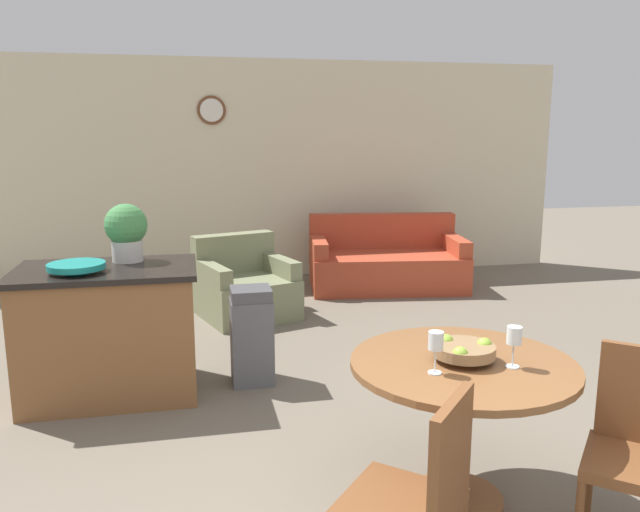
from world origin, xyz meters
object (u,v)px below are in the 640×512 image
(wine_glass_right, at_px, (514,337))
(trash_bin, at_px, (252,336))
(wine_glass_left, at_px, (436,343))
(kitchen_island, at_px, (110,332))
(teal_bowl, at_px, (76,266))
(dining_chair_near_left, at_px, (419,494))
(dining_chair_near_right, at_px, (639,443))
(couch, at_px, (386,263))
(potted_plant, at_px, (126,230))
(armchair, at_px, (245,289))
(dining_table, at_px, (462,394))
(fruit_bowl, at_px, (464,350))

(wine_glass_right, relative_size, trash_bin, 0.27)
(wine_glass_left, bearing_deg, kitchen_island, 131.43)
(teal_bowl, bearing_deg, dining_chair_near_left, -55.61)
(dining_chair_near_right, height_order, wine_glass_left, wine_glass_left)
(dining_chair_near_left, xyz_separation_m, dining_chair_near_right, (1.08, 0.17, 0.00))
(dining_chair_near_right, height_order, couch, dining_chair_near_right)
(dining_chair_near_left, bearing_deg, dining_chair_near_right, -39.51)
(dining_chair_near_left, distance_m, potted_plant, 2.91)
(kitchen_island, height_order, armchair, kitchen_island)
(kitchen_island, xyz_separation_m, couch, (2.85, 2.61, -0.17))
(dining_table, height_order, potted_plant, potted_plant)
(fruit_bowl, height_order, kitchen_island, kitchen_island)
(dining_chair_near_right, height_order, potted_plant, potted_plant)
(dining_chair_near_right, bearing_deg, dining_chair_near_left, 50.49)
(armchair, bearing_deg, fruit_bowl, -96.21)
(dining_table, distance_m, dining_chair_near_right, 0.78)
(dining_chair_near_right, distance_m, teal_bowl, 3.37)
(fruit_bowl, height_order, armchair, fruit_bowl)
(wine_glass_right, xyz_separation_m, trash_bin, (-1.03, 1.87, -0.54))
(dining_table, relative_size, couch, 0.57)
(dining_chair_near_right, xyz_separation_m, armchair, (-1.36, 3.93, -0.21))
(potted_plant, xyz_separation_m, armchair, (0.96, 1.55, -0.86))
(dining_table, distance_m, wine_glass_right, 0.39)
(dining_chair_near_right, xyz_separation_m, kitchen_island, (-2.45, 2.19, -0.03))
(potted_plant, bearing_deg, dining_table, -48.76)
(kitchen_island, relative_size, couch, 0.64)
(dining_table, xyz_separation_m, dining_chair_near_right, (0.63, -0.45, -0.09))
(potted_plant, relative_size, couch, 0.22)
(dining_chair_near_left, xyz_separation_m, potted_plant, (-1.24, 2.56, 0.65))
(fruit_bowl, distance_m, armchair, 3.59)
(dining_chair_near_left, bearing_deg, dining_table, 5.49)
(potted_plant, bearing_deg, teal_bowl, -133.01)
(fruit_bowl, xyz_separation_m, wine_glass_left, (-0.19, -0.12, 0.09))
(dining_chair_near_right, distance_m, couch, 4.82)
(dining_table, relative_size, potted_plant, 2.63)
(teal_bowl, bearing_deg, kitchen_island, 36.31)
(teal_bowl, relative_size, armchair, 0.34)
(dining_chair_near_right, relative_size, potted_plant, 2.17)
(dining_table, distance_m, kitchen_island, 2.52)
(potted_plant, bearing_deg, dining_chair_near_right, -45.79)
(wine_glass_left, bearing_deg, trash_bin, 109.10)
(dining_chair_near_left, relative_size, trash_bin, 1.25)
(couch, bearing_deg, trash_bin, -118.15)
(dining_chair_near_right, height_order, armchair, dining_chair_near_right)
(dining_chair_near_left, relative_size, armchair, 0.83)
(wine_glass_left, distance_m, kitchen_island, 2.50)
(dining_table, xyz_separation_m, couch, (1.02, 4.34, -0.29))
(wine_glass_right, relative_size, couch, 0.10)
(wine_glass_left, relative_size, couch, 0.10)
(dining_chair_near_right, bearing_deg, wine_glass_left, 18.93)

